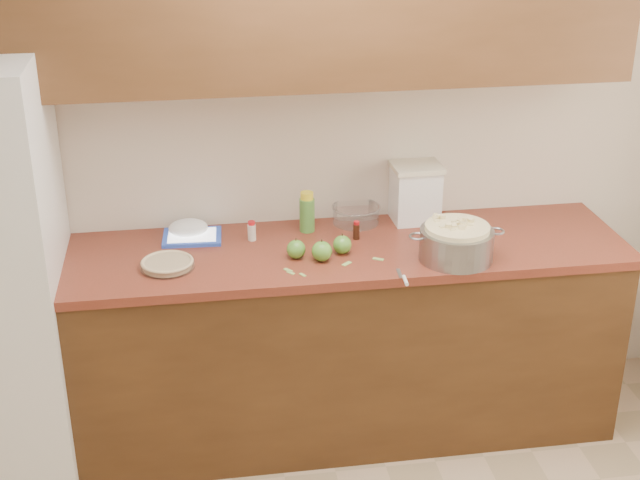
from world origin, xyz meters
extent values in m
plane|color=beige|center=(0.00, 1.80, 1.30)|extent=(3.60, 0.00, 3.60)
cube|color=#4D2E15|center=(0.00, 1.48, 0.44)|extent=(2.60, 0.65, 0.88)
cube|color=maroon|center=(0.00, 1.48, 0.90)|extent=(2.64, 0.68, 0.04)
cylinder|color=silver|center=(-0.66, 1.38, 0.94)|extent=(0.22, 0.22, 0.03)
cylinder|color=tan|center=(-0.66, 1.38, 0.94)|extent=(0.20, 0.20, 0.03)
torus|color=tan|center=(-0.66, 1.38, 0.95)|extent=(0.22, 0.22, 0.02)
cylinder|color=gray|center=(0.53, 1.28, 0.99)|extent=(0.31, 0.31, 0.13)
torus|color=gray|center=(0.36, 1.28, 1.03)|extent=(0.07, 0.07, 0.01)
torus|color=gray|center=(0.70, 1.28, 1.03)|extent=(0.07, 0.07, 0.01)
cylinder|color=#FBEAA9|center=(0.53, 1.28, 1.00)|extent=(0.27, 0.27, 0.14)
cube|color=white|center=(0.46, 1.73, 1.04)|extent=(0.21, 0.21, 0.25)
cube|color=beige|center=(0.46, 1.73, 1.18)|extent=(0.23, 0.23, 0.02)
cube|color=blue|center=(-0.56, 1.66, 0.93)|extent=(0.26, 0.21, 0.02)
cube|color=white|center=(-0.56, 1.66, 0.94)|extent=(0.22, 0.16, 0.00)
cube|color=gray|center=(0.27, 1.18, 0.92)|extent=(0.02, 0.08, 0.00)
cylinder|color=white|center=(0.27, 1.10, 0.93)|extent=(0.02, 0.07, 0.01)
cylinder|color=#4C8C38|center=(-0.04, 1.67, 1.00)|extent=(0.07, 0.07, 0.15)
cylinder|color=yellow|center=(-0.04, 1.67, 1.09)|extent=(0.06, 0.06, 0.03)
cylinder|color=beige|center=(-0.30, 1.60, 0.96)|extent=(0.04, 0.04, 0.07)
cylinder|color=red|center=(-0.30, 1.60, 1.00)|extent=(0.03, 0.03, 0.02)
cylinder|color=black|center=(0.16, 1.54, 0.95)|extent=(0.03, 0.03, 0.07)
cylinder|color=red|center=(0.16, 1.54, 1.00)|extent=(0.03, 0.03, 0.01)
cylinder|color=silver|center=(0.19, 1.72, 0.96)|extent=(0.21, 0.21, 0.08)
torus|color=silver|center=(0.19, 1.72, 1.00)|extent=(0.22, 0.22, 0.01)
ellipsoid|color=white|center=(-0.57, 1.70, 0.96)|extent=(0.21, 0.19, 0.07)
sphere|color=#52912D|center=(-0.13, 1.39, 0.96)|extent=(0.08, 0.08, 0.08)
cylinder|color=#3F2D19|center=(-0.13, 1.39, 1.01)|extent=(0.01, 0.01, 0.01)
sphere|color=#52912D|center=(0.07, 1.41, 0.96)|extent=(0.08, 0.08, 0.08)
cylinder|color=#3F2D19|center=(0.07, 1.41, 1.01)|extent=(0.01, 0.01, 0.01)
sphere|color=#52912D|center=(-0.03, 1.35, 0.96)|extent=(0.09, 0.09, 0.09)
cylinder|color=#3F2D19|center=(-0.03, 1.35, 1.01)|extent=(0.01, 0.01, 0.01)
cube|color=#99C15E|center=(0.07, 1.30, 0.92)|extent=(0.05, 0.04, 0.00)
cube|color=#99C15E|center=(0.21, 1.32, 0.92)|extent=(0.05, 0.04, 0.00)
cube|color=#99C15E|center=(-0.18, 1.28, 0.92)|extent=(0.04, 0.04, 0.00)
cube|color=#99C15E|center=(-0.17, 1.25, 0.92)|extent=(0.03, 0.04, 0.00)
cube|color=#99C15E|center=(-0.12, 1.23, 0.92)|extent=(0.03, 0.04, 0.00)
camera|label=1|loc=(-0.55, -1.96, 2.52)|focal=50.00mm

